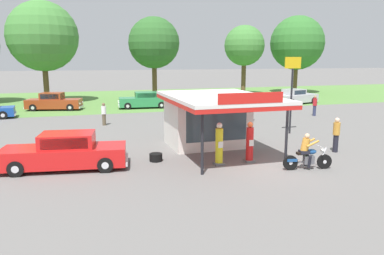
{
  "coord_description": "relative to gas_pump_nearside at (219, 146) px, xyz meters",
  "views": [
    {
      "loc": [
        -7.83,
        -14.06,
        4.67
      ],
      "look_at": [
        -2.64,
        2.63,
        1.4
      ],
      "focal_mm": 34.21,
      "sensor_mm": 36.0,
      "label": 1
    }
  ],
  "objects": [
    {
      "name": "featured_classic_sedan",
      "position": [
        -6.56,
        1.38,
        -0.16
      ],
      "size": [
        5.55,
        2.51,
        1.58
      ],
      "color": "red",
      "rests_on": "ground"
    },
    {
      "name": "ground_plane",
      "position": [
        1.95,
        -0.74,
        -0.88
      ],
      "size": [
        300.0,
        300.0,
        0.0
      ],
      "primitive_type": "plane",
      "color": "slate"
    },
    {
      "name": "parked_car_back_row_far_right",
      "position": [
        16.21,
        18.97,
        -0.17
      ],
      "size": [
        5.25,
        3.11,
        1.57
      ],
      "color": "#B7B7BC",
      "rests_on": "ground"
    },
    {
      "name": "bystander_admiring_sedan",
      "position": [
        -4.22,
        11.75,
        -0.03
      ],
      "size": [
        0.34,
        0.34,
        1.61
      ],
      "color": "brown",
      "rests_on": "ground"
    },
    {
      "name": "roadside_pole_sign",
      "position": [
        6.91,
        5.25,
        2.4
      ],
      "size": [
        1.1,
        0.12,
        4.81
      ],
      "color": "black",
      "rests_on": "ground"
    },
    {
      "name": "bystander_strolling_foreground",
      "position": [
        6.52,
        0.37,
        0.06
      ],
      "size": [
        0.34,
        0.34,
        1.77
      ],
      "color": "black",
      "rests_on": "ground"
    },
    {
      "name": "gas_pump_offside",
      "position": [
        1.5,
        -0.0,
        -0.02
      ],
      "size": [
        0.44,
        0.44,
        1.88
      ],
      "color": "slate",
      "rests_on": "ground"
    },
    {
      "name": "tree_oak_far_right",
      "position": [
        2.54,
        26.69,
        5.59
      ],
      "size": [
        5.75,
        5.75,
        9.38
      ],
      "color": "brown",
      "rests_on": "ground"
    },
    {
      "name": "service_station_kiosk",
      "position": [
        0.75,
        3.32,
        0.84
      ],
      "size": [
        4.78,
        7.13,
        3.35
      ],
      "color": "silver",
      "rests_on": "ground"
    },
    {
      "name": "bystander_leaning_by_kiosk",
      "position": [
        6.72,
        10.25,
        -0.0
      ],
      "size": [
        0.36,
        0.36,
        1.64
      ],
      "color": "#2D3351",
      "rests_on": "ground"
    },
    {
      "name": "parked_car_back_row_right",
      "position": [
        7.03,
        17.78,
        -0.18
      ],
      "size": [
        5.68,
        2.41,
        1.52
      ],
      "color": "#E55993",
      "rests_on": "ground"
    },
    {
      "name": "tree_oak_far_left",
      "position": [
        22.99,
        29.74,
        5.79
      ],
      "size": [
        7.3,
        7.3,
        10.52
      ],
      "color": "brown",
      "rests_on": "ground"
    },
    {
      "name": "motorcycle_with_rider",
      "position": [
        3.33,
        -1.8,
        -0.23
      ],
      "size": [
        2.15,
        0.75,
        1.58
      ],
      "color": "black",
      "rests_on": "ground"
    },
    {
      "name": "parked_car_back_row_left",
      "position": [
        -8.12,
        21.4,
        -0.15
      ],
      "size": [
        5.31,
        2.89,
        1.63
      ],
      "color": "#993819",
      "rests_on": "ground"
    },
    {
      "name": "grass_verge_strip",
      "position": [
        1.95,
        29.26,
        -0.87
      ],
      "size": [
        120.0,
        24.0,
        0.01
      ],
      "primitive_type": "cube",
      "color": "#56843D",
      "rests_on": "ground"
    },
    {
      "name": "spare_tire_stack",
      "position": [
        -2.6,
        1.41,
        -0.7
      ],
      "size": [
        0.6,
        0.6,
        0.36
      ],
      "color": "black",
      "rests_on": "ground"
    },
    {
      "name": "tree_oak_centre",
      "position": [
        15.33,
        29.83,
        5.39
      ],
      "size": [
        5.25,
        5.25,
        9.06
      ],
      "color": "brown",
      "rests_on": "ground"
    },
    {
      "name": "gas_pump_nearside",
      "position": [
        0.0,
        0.0,
        0.0
      ],
      "size": [
        0.44,
        0.44,
        1.93
      ],
      "color": "slate",
      "rests_on": "ground"
    },
    {
      "name": "tree_oak_distant_spare",
      "position": [
        -9.2,
        27.88,
        6.0
      ],
      "size": [
        7.36,
        7.36,
        10.74
      ],
      "color": "brown",
      "rests_on": "ground"
    },
    {
      "name": "parked_car_back_row_far_left",
      "position": [
        0.19,
        20.4,
        -0.16
      ],
      "size": [
        5.03,
        2.31,
        1.55
      ],
      "color": "#2D844C",
      "rests_on": "ground"
    },
    {
      "name": "bystander_chatting_near_pumps",
      "position": [
        12.93,
        11.12,
        0.02
      ],
      "size": [
        0.34,
        0.34,
        1.69
      ],
      "color": "#2D3351",
      "rests_on": "ground"
    }
  ]
}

